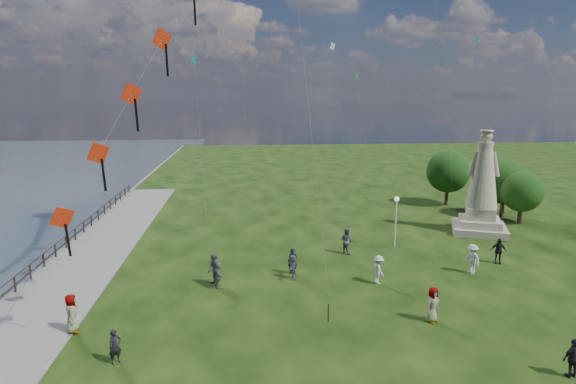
{
  "coord_description": "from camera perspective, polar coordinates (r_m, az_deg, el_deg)",
  "views": [
    {
      "loc": [
        -3.55,
        -18.58,
        10.84
      ],
      "look_at": [
        -1.0,
        8.0,
        5.5
      ],
      "focal_mm": 30.0,
      "sensor_mm": 36.0,
      "label": 1
    }
  ],
  "objects": [
    {
      "name": "red_kite_train",
      "position": [
        23.62,
        -16.63,
        13.15
      ],
      "size": [
        9.33,
        9.35,
        19.0
      ],
      "color": "black",
      "rests_on": "ground"
    },
    {
      "name": "waterfront",
      "position": [
        31.86,
        -27.04,
        -9.99
      ],
      "size": [
        200.0,
        200.0,
        1.51
      ],
      "color": "#2E3A45",
      "rests_on": "ground"
    },
    {
      "name": "person_1",
      "position": [
        28.56,
        -8.72,
        -9.09
      ],
      "size": [
        0.99,
        1.08,
        1.89
      ],
      "primitive_type": "imported",
      "rotation": [
        0.0,
        0.0,
        -0.95
      ],
      "color": "#595960",
      "rests_on": "ground"
    },
    {
      "name": "person_2",
      "position": [
        29.02,
        10.68,
        -9.03
      ],
      "size": [
        0.77,
        1.18,
        1.69
      ],
      "primitive_type": "imported",
      "rotation": [
        0.0,
        0.0,
        1.77
      ],
      "color": "silver",
      "rests_on": "ground"
    },
    {
      "name": "person_8",
      "position": [
        32.16,
        21.0,
        -7.41
      ],
      "size": [
        0.94,
        1.33,
        1.87
      ],
      "primitive_type": "imported",
      "rotation": [
        0.0,
        0.0,
        -1.28
      ],
      "color": "silver",
      "rests_on": "ground"
    },
    {
      "name": "person_9",
      "position": [
        34.66,
        23.66,
        -6.42
      ],
      "size": [
        1.11,
        0.77,
        1.71
      ],
      "primitive_type": "imported",
      "rotation": [
        0.0,
        0.0,
        -0.29
      ],
      "color": "black",
      "rests_on": "ground"
    },
    {
      "name": "person_0",
      "position": [
        21.92,
        -19.81,
        -16.85
      ],
      "size": [
        0.64,
        0.61,
        1.48
      ],
      "primitive_type": "imported",
      "rotation": [
        0.0,
        0.0,
        0.67
      ],
      "color": "black",
      "rests_on": "ground"
    },
    {
      "name": "lamppost",
      "position": [
        35.31,
        12.7,
        -2.22
      ],
      "size": [
        0.35,
        0.35,
        3.81
      ],
      "color": "silver",
      "rests_on": "ground"
    },
    {
      "name": "statue",
      "position": [
        41.33,
        21.99,
        -0.3
      ],
      "size": [
        5.26,
        5.26,
        8.24
      ],
      "rotation": [
        0.0,
        0.0,
        -0.38
      ],
      "color": "tan",
      "rests_on": "ground"
    },
    {
      "name": "person_4",
      "position": [
        25.02,
        16.75,
        -12.66
      ],
      "size": [
        1.01,
        0.91,
        1.76
      ],
      "primitive_type": "imported",
      "rotation": [
        0.0,
        0.0,
        0.58
      ],
      "color": "#595960",
      "rests_on": "ground"
    },
    {
      "name": "person_7",
      "position": [
        33.99,
        6.95,
        -5.75
      ],
      "size": [
        0.96,
        1.04,
        1.83
      ],
      "primitive_type": "imported",
      "rotation": [
        0.0,
        0.0,
        2.19
      ],
      "color": "#595960",
      "rests_on": "ground"
    },
    {
      "name": "person_11",
      "position": [
        29.26,
        0.54,
        -8.86
      ],
      "size": [
        0.72,
        1.44,
        1.5
      ],
      "primitive_type": "imported",
      "rotation": [
        0.0,
        0.0,
        4.63
      ],
      "color": "#595960",
      "rests_on": "ground"
    },
    {
      "name": "person_3",
      "position": [
        22.73,
        30.74,
        -16.58
      ],
      "size": [
        1.0,
        0.61,
        1.61
      ],
      "primitive_type": "imported",
      "rotation": [
        0.0,
        0.0,
        3.28
      ],
      "color": "black",
      "rests_on": "ground"
    },
    {
      "name": "person_6",
      "position": [
        30.02,
        0.56,
        -8.19
      ],
      "size": [
        0.64,
        0.45,
        1.64
      ],
      "primitive_type": "imported",
      "rotation": [
        0.0,
        0.0,
        -0.11
      ],
      "color": "black",
      "rests_on": "ground"
    },
    {
      "name": "person_10",
      "position": [
        24.96,
        -24.24,
        -13.17
      ],
      "size": [
        0.75,
        1.0,
        1.83
      ],
      "primitive_type": "imported",
      "rotation": [
        0.0,
        0.0,
        1.81
      ],
      "color": "#595960",
      "rests_on": "ground"
    },
    {
      "name": "small_kites",
      "position": [
        43.85,
        5.56,
        17.56
      ],
      "size": [
        25.32,
        15.21,
        31.54
      ],
      "color": "#158281",
      "rests_on": "ground"
    },
    {
      "name": "tree_row",
      "position": [
        48.3,
        22.1,
        1.4
      ],
      "size": [
        7.15,
        11.43,
        5.57
      ],
      "color": "#382314",
      "rests_on": "ground"
    },
    {
      "name": "person_5",
      "position": [
        28.26,
        -8.34,
        -9.55
      ],
      "size": [
        0.88,
        1.63,
        1.67
      ],
      "primitive_type": "imported",
      "rotation": [
        0.0,
        0.0,
        1.72
      ],
      "color": "#595960",
      "rests_on": "ground"
    }
  ]
}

